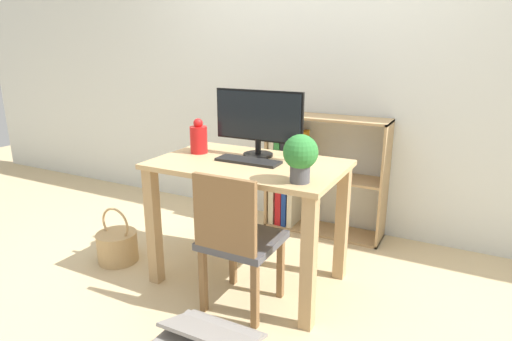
# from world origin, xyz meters

# --- Properties ---
(ground_plane) EXTENTS (10.00, 10.00, 0.00)m
(ground_plane) POSITION_xyz_m (0.00, 0.00, 0.00)
(ground_plane) COLOR #CCB284
(wall_back) EXTENTS (8.00, 0.05, 2.60)m
(wall_back) POSITION_xyz_m (0.00, 1.10, 1.30)
(wall_back) COLOR silver
(wall_back) RESTS_ON ground_plane
(desk) EXTENTS (1.12, 0.69, 0.78)m
(desk) POSITION_xyz_m (0.00, 0.00, 0.61)
(desk) COLOR tan
(desk) RESTS_ON ground_plane
(monitor) EXTENTS (0.59, 0.19, 0.41)m
(monitor) POSITION_xyz_m (-0.02, 0.16, 1.01)
(monitor) COLOR black
(monitor) RESTS_ON desk
(keyboard) EXTENTS (0.39, 0.13, 0.02)m
(keyboard) POSITION_xyz_m (-0.00, 0.00, 0.79)
(keyboard) COLOR black
(keyboard) RESTS_ON desk
(vase) EXTENTS (0.11, 0.11, 0.22)m
(vase) POSITION_xyz_m (-0.39, 0.06, 0.87)
(vase) COLOR red
(vase) RESTS_ON desk
(potted_plant) EXTENTS (0.18, 0.18, 0.25)m
(potted_plant) POSITION_xyz_m (0.42, -0.22, 0.92)
(potted_plant) COLOR #4C4C51
(potted_plant) RESTS_ON desk
(chair) EXTENTS (0.40, 0.40, 0.82)m
(chair) POSITION_xyz_m (0.10, -0.32, 0.44)
(chair) COLOR #4C4C51
(chair) RESTS_ON ground_plane
(bookshelf) EXTENTS (0.93, 0.28, 0.93)m
(bookshelf) POSITION_xyz_m (-0.01, 0.93, 0.44)
(bookshelf) COLOR tan
(bookshelf) RESTS_ON ground_plane
(basket) EXTENTS (0.27, 0.27, 0.39)m
(basket) POSITION_xyz_m (-0.92, -0.21, 0.11)
(basket) COLOR tan
(basket) RESTS_ON ground_plane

